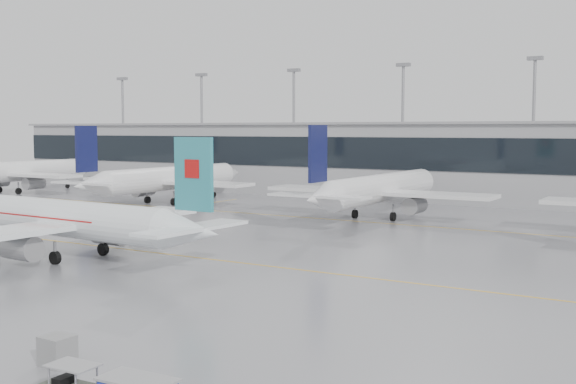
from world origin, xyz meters
The scene contains 13 objects.
ground centered at (0.00, 0.00, 0.00)m, with size 320.00×320.00×0.00m, color gray.
taxi_line_main centered at (0.00, 0.00, 0.01)m, with size 120.00×0.25×0.01m, color gold.
taxi_line_north centered at (0.00, 30.00, 0.01)m, with size 120.00×0.25×0.01m, color gold.
taxi_line_cross centered at (-30.00, 15.00, 0.01)m, with size 0.25×60.00×0.01m, color gold.
terminal centered at (0.00, 62.00, 6.00)m, with size 180.00×15.00×12.00m, color #96969A.
terminal_glass centered at (0.00, 54.45, 7.50)m, with size 180.00×0.20×5.00m, color black.
terminal_roof centered at (0.00, 62.00, 12.20)m, with size 182.00×16.00×0.40m, color gray.
light_masts centered at (0.00, 68.00, 13.34)m, with size 156.40×1.00×22.60m.
air_canada_jet centered at (-11.28, -6.00, 3.36)m, with size 34.66×27.22×10.68m.
parked_jet_a centered at (-70.00, 33.69, 3.71)m, with size 29.64×36.96×11.72m.
parked_jet_b centered at (-35.00, 33.69, 3.71)m, with size 29.64×36.96×11.72m.
parked_jet_c centered at (0.00, 33.69, 3.71)m, with size 29.64×36.96×11.72m.
gse_unit centered at (10.50, -26.30, 0.72)m, with size 1.43×1.33×1.43m, color gray.
Camera 1 is at (37.51, -49.28, 11.29)m, focal length 45.00 mm.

